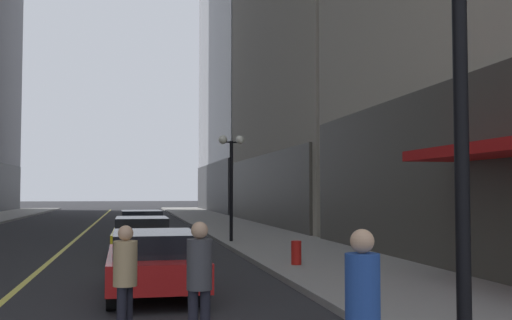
# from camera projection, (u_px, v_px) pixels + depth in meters

# --- Properties ---
(ground_plane) EXTENTS (200.00, 200.00, 0.00)m
(ground_plane) POSITION_uv_depth(u_px,v_px,m) (91.00, 227.00, 37.77)
(ground_plane) COLOR #262628
(sidewalk_right) EXTENTS (4.50, 78.00, 0.15)m
(sidewalk_right) POSITION_uv_depth(u_px,v_px,m) (225.00, 224.00, 39.38)
(sidewalk_right) COLOR gray
(sidewalk_right) RESTS_ON ground
(lane_centre_stripe) EXTENTS (0.16, 70.00, 0.01)m
(lane_centre_stripe) POSITION_uv_depth(u_px,v_px,m) (91.00, 227.00, 37.77)
(lane_centre_stripe) COLOR #E5D64C
(lane_centre_stripe) RESTS_ON ground
(car_red) EXTENTS (1.96, 4.68, 1.32)m
(car_red) POSITION_uv_depth(u_px,v_px,m) (154.00, 260.00, 13.03)
(car_red) COLOR #B21919
(car_red) RESTS_ON ground
(car_yellow) EXTENTS (1.86, 4.30, 1.32)m
(car_yellow) POSITION_uv_depth(u_px,v_px,m) (142.00, 236.00, 20.19)
(car_yellow) COLOR yellow
(car_yellow) RESTS_ON ground
(car_grey) EXTENTS (2.11, 4.25, 1.32)m
(car_grey) POSITION_uv_depth(u_px,v_px,m) (141.00, 224.00, 27.28)
(car_grey) COLOR slate
(car_grey) RESTS_ON ground
(pedestrian_in_tan_trench) EXTENTS (0.47, 0.47, 1.67)m
(pedestrian_in_tan_trench) POSITION_uv_depth(u_px,v_px,m) (125.00, 275.00, 8.87)
(pedestrian_in_tan_trench) COLOR black
(pedestrian_in_tan_trench) RESTS_ON ground
(pedestrian_in_blue_hoodie) EXTENTS (0.47, 0.47, 1.79)m
(pedestrian_in_blue_hoodie) POSITION_uv_depth(u_px,v_px,m) (363.00, 306.00, 6.00)
(pedestrian_in_blue_hoodie) COLOR black
(pedestrian_in_blue_hoodie) RESTS_ON ground
(pedestrian_with_orange_bag) EXTENTS (0.38, 0.38, 1.75)m
(pedestrian_with_orange_bag) POSITION_uv_depth(u_px,v_px,m) (199.00, 276.00, 8.29)
(pedestrian_with_orange_bag) COLOR black
(pedestrian_with_orange_bag) RESTS_ON ground
(traffic_light_near_right) EXTENTS (3.43, 0.35, 5.65)m
(traffic_light_near_right) POSITION_uv_depth(u_px,v_px,m) (380.00, 58.00, 7.41)
(traffic_light_near_right) COLOR black
(traffic_light_near_right) RESTS_ON ground
(street_lamp_right_mid) EXTENTS (1.06, 0.36, 4.43)m
(street_lamp_right_mid) POSITION_uv_depth(u_px,v_px,m) (231.00, 164.00, 25.25)
(street_lamp_right_mid) COLOR black
(street_lamp_right_mid) RESTS_ON ground
(fire_hydrant_right) EXTENTS (0.28, 0.28, 0.80)m
(fire_hydrant_right) POSITION_uv_depth(u_px,v_px,m) (296.00, 255.00, 17.06)
(fire_hydrant_right) COLOR red
(fire_hydrant_right) RESTS_ON ground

